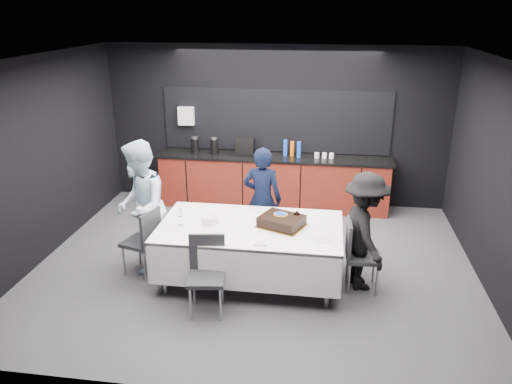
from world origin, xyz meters
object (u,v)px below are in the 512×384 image
Objects in this scene: chair_left at (145,237)px; person_left at (140,207)px; champagne_flute at (180,214)px; cake_assembly at (282,221)px; party_table at (250,235)px; person_right at (365,232)px; chair_right at (357,250)px; chair_near at (207,269)px; plate_stack at (210,219)px; person_center at (262,199)px.

chair_left is 0.41m from person_left.
champagne_flute reaches higher than chair_left.
champagne_flute is (-1.27, -0.16, 0.09)m from cake_assembly.
chair_left is at bearing -177.33° from cake_assembly.
chair_left is at bearing -178.23° from party_table.
person_right is at bearing 74.79° from person_left.
chair_right is (0.96, -0.05, -0.31)m from cake_assembly.
chair_near is (-0.40, -0.73, -0.11)m from party_table.
cake_assembly is 0.74× the size of chair_right.
plate_stack is (-0.52, 0.00, 0.19)m from party_table.
champagne_flute reaches higher than plate_stack.
champagne_flute is at bearing 78.34° from person_right.
person_left is (-0.62, 0.25, -0.05)m from champagne_flute.
cake_assembly is 0.92m from plate_stack.
cake_assembly is at bearing 117.69° from person_center.
person_left reaches higher than chair_near.
champagne_flute is 0.24× the size of chair_right.
chair_right reaches higher than party_table.
plate_stack is 0.80m from chair_near.
champagne_flute is at bearing 54.06° from person_left.
person_right is at bearing 153.50° from person_center.
person_right is at bearing 1.18° from cake_assembly.
party_table is at bearing 61.41° from chair_near.
person_left reaches higher than plate_stack.
champagne_flute is at bearing -172.25° from party_table.
party_table is 1.30× the size of person_left.
cake_assembly is at bearing 7.15° from champagne_flute.
champagne_flute is at bearing 128.00° from chair_near.
person_center is (0.43, 1.67, 0.24)m from chair_near.
cake_assembly is at bearing 2.29° from plate_stack.
person_left reaches higher than chair_right.
plate_stack is 1.08m from person_center.
champagne_flute is at bearing -8.34° from chair_left.
person_center is at bearing 42.02° from person_right.
cake_assembly is 0.97m from person_center.
chair_near reaches higher than party_table.
chair_left is at bearing 39.64° from person_center.
plate_stack is at bearing 179.61° from party_table.
cake_assembly is 0.74× the size of chair_near.
party_table is 1.49× the size of person_center.
party_table is 3.41× the size of cake_assembly.
person_left reaches higher than champagne_flute.
chair_near is at bearing -52.00° from champagne_flute.
plate_stack is at bearing 75.55° from person_right.
chair_near is 0.61× the size of person_right.
champagne_flute is 0.24× the size of chair_near.
plate_stack is 0.14× the size of person_right.
cake_assembly is at bearing 75.03° from person_right.
party_table is 10.36× the size of champagne_flute.
chair_near is 0.52× the size of person_left.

